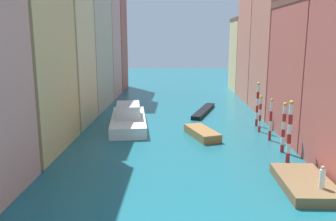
{
  "coord_description": "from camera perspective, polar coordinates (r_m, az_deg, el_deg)",
  "views": [
    {
      "loc": [
        -0.19,
        -13.01,
        9.89
      ],
      "look_at": [
        -1.24,
        26.99,
        1.5
      ],
      "focal_mm": 37.33,
      "sensor_mm": 36.0,
      "label": 1
    }
  ],
  "objects": [
    {
      "name": "mooring_pole_2",
      "position": [
        35.28,
        16.42,
        -1.37
      ],
      "size": [
        0.3,
        0.3,
        4.16
      ],
      "color": "red",
      "rests_on": "ground"
    },
    {
      "name": "person_on_dock",
      "position": [
        24.07,
        23.87,
        -10.01
      ],
      "size": [
        0.36,
        0.36,
        1.46
      ],
      "color": "white",
      "rests_on": "waterfront_dock"
    },
    {
      "name": "mooring_pole_4",
      "position": [
        40.63,
        14.39,
        1.06
      ],
      "size": [
        0.32,
        0.32,
        5.0
      ],
      "color": "red",
      "rests_on": "ground"
    },
    {
      "name": "waterfront_dock",
      "position": [
        25.5,
        21.44,
        -11.02
      ],
      "size": [
        3.17,
        5.9,
        0.67
      ],
      "color": "brown",
      "rests_on": "ground"
    },
    {
      "name": "gondola_black",
      "position": [
        46.99,
        5.85,
        -0.07
      ],
      "size": [
        3.81,
        9.41,
        0.49
      ],
      "color": "black",
      "rests_on": "ground"
    },
    {
      "name": "building_left_2",
      "position": [
        41.56,
        -17.39,
        9.64
      ],
      "size": [
        6.55,
        8.01,
        17.33
      ],
      "color": "beige",
      "rests_on": "ground"
    },
    {
      "name": "building_left_3",
      "position": [
        51.04,
        -13.8,
        10.02
      ],
      "size": [
        6.55,
        11.51,
        17.11
      ],
      "color": "#BCB299",
      "rests_on": "ground"
    },
    {
      "name": "building_right_3",
      "position": [
        48.02,
        18.3,
        9.46
      ],
      "size": [
        6.55,
        10.47,
        16.75
      ],
      "color": "#C6705B",
      "rests_on": "ground"
    },
    {
      "name": "motorboat_0",
      "position": [
        35.55,
        5.56,
        -3.68
      ],
      "size": [
        3.6,
        5.57,
        0.82
      ],
      "color": "olive",
      "rests_on": "ground"
    },
    {
      "name": "vaporetto_white",
      "position": [
        39.65,
        -6.49,
        -1.32
      ],
      "size": [
        5.15,
        11.5,
        2.62
      ],
      "color": "white",
      "rests_on": "ground"
    },
    {
      "name": "building_right_5",
      "position": [
        68.56,
        13.16,
        8.92
      ],
      "size": [
        6.55,
        9.31,
        13.49
      ],
      "color": "#DBB77A",
      "rests_on": "ground"
    },
    {
      "name": "building_left_5",
      "position": [
        68.92,
        -9.79,
        10.82
      ],
      "size": [
        6.55,
        7.83,
        17.7
      ],
      "color": "#B25147",
      "rests_on": "ground"
    },
    {
      "name": "mooring_pole_0",
      "position": [
        29.35,
        19.24,
        -3.21
      ],
      "size": [
        0.36,
        0.36,
        5.09
      ],
      "color": "red",
      "rests_on": "ground"
    },
    {
      "name": "mooring_pole_1",
      "position": [
        31.92,
        18.36,
        -2.56
      ],
      "size": [
        0.34,
        0.34,
        4.46
      ],
      "color": "red",
      "rests_on": "ground"
    },
    {
      "name": "building_left_4",
      "position": [
        60.69,
        -11.4,
        12.14
      ],
      "size": [
        6.55,
        8.16,
        20.88
      ],
      "color": "tan",
      "rests_on": "ground"
    },
    {
      "name": "ground_plane",
      "position": [
        38.79,
        1.74,
        -2.93
      ],
      "size": [
        154.0,
        154.0,
        0.0
      ],
      "primitive_type": "plane",
      "color": "#196070"
    },
    {
      "name": "building_right_2",
      "position": [
        37.53,
        23.0,
        6.24
      ],
      "size": [
        6.55,
        11.35,
        13.64
      ],
      "color": "#B25147",
      "rests_on": "ground"
    },
    {
      "name": "mooring_pole_3",
      "position": [
        38.22,
        14.81,
        -0.46
      ],
      "size": [
        0.3,
        0.3,
        3.91
      ],
      "color": "red",
      "rests_on": "ground"
    },
    {
      "name": "building_left_1",
      "position": [
        32.62,
        -22.96,
        10.87
      ],
      "size": [
        6.55,
        10.3,
        19.69
      ],
      "color": "#DBB77A",
      "rests_on": "ground"
    },
    {
      "name": "building_right_4",
      "position": [
        58.48,
        15.26,
        10.09
      ],
      "size": [
        6.55,
        10.85,
        17.02
      ],
      "color": "#C6705B",
      "rests_on": "ground"
    }
  ]
}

